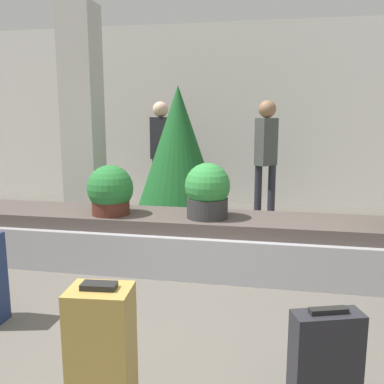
{
  "coord_description": "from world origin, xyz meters",
  "views": [
    {
      "loc": [
        0.85,
        -2.73,
        1.63
      ],
      "look_at": [
        0.0,
        1.59,
        0.82
      ],
      "focal_mm": 40.0,
      "sensor_mm": 36.0,
      "label": 1
    }
  ],
  "objects": [
    {
      "name": "ground_plane",
      "position": [
        0.0,
        0.0,
        0.0
      ],
      "size": [
        18.0,
        18.0,
        0.0
      ],
      "primitive_type": "plane",
      "color": "#59544C"
    },
    {
      "name": "back_wall",
      "position": [
        0.0,
        5.04,
        1.6
      ],
      "size": [
        18.0,
        0.06,
        3.2
      ],
      "color": "silver",
      "rests_on": "ground_plane"
    },
    {
      "name": "carousel",
      "position": [
        0.0,
        1.59,
        0.27
      ],
      "size": [
        6.35,
        0.9,
        0.57
      ],
      "color": "#9E9EA3",
      "rests_on": "ground_plane"
    },
    {
      "name": "pillar",
      "position": [
        -2.01,
        3.32,
        1.6
      ],
      "size": [
        0.5,
        0.5,
        3.2
      ],
      "color": "beige",
      "rests_on": "ground_plane"
    },
    {
      "name": "suitcase_1",
      "position": [
        1.17,
        -0.42,
        0.27
      ],
      "size": [
        0.42,
        0.28,
        0.57
      ],
      "rotation": [
        0.0,
        0.0,
        0.33
      ],
      "color": "#232328",
      "rests_on": "ground_plane"
    },
    {
      "name": "suitcase_3",
      "position": [
        -0.0,
        -0.83,
        0.38
      ],
      "size": [
        0.34,
        0.27,
        0.79
      ],
      "rotation": [
        0.0,
        0.0,
        0.09
      ],
      "color": "#A3843D",
      "rests_on": "ground_plane"
    },
    {
      "name": "potted_plant_1",
      "position": [
        0.17,
        1.52,
        0.84
      ],
      "size": [
        0.47,
        0.47,
        0.57
      ],
      "color": "#2D2D2D",
      "rests_on": "carousel"
    },
    {
      "name": "potted_plant_2",
      "position": [
        -0.86,
        1.47,
        0.82
      ],
      "size": [
        0.49,
        0.49,
        0.53
      ],
      "color": "#4C2319",
      "rests_on": "carousel"
    },
    {
      "name": "traveler_0",
      "position": [
        -1.05,
        4.24,
        1.12
      ],
      "size": [
        0.34,
        0.26,
        1.83
      ],
      "rotation": [
        0.0,
        0.0,
        -0.16
      ],
      "color": "#282833",
      "rests_on": "ground_plane"
    },
    {
      "name": "traveler_1",
      "position": [
        0.7,
        3.68,
        1.11
      ],
      "size": [
        0.34,
        0.36,
        1.82
      ],
      "rotation": [
        0.0,
        0.0,
        -2.25
      ],
      "color": "#282833",
      "rests_on": "ground_plane"
    },
    {
      "name": "decorated_tree",
      "position": [
        -0.48,
        3.02,
        1.1
      ],
      "size": [
        1.26,
        1.26,
        2.01
      ],
      "color": "#4C331E",
      "rests_on": "ground_plane"
    }
  ]
}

